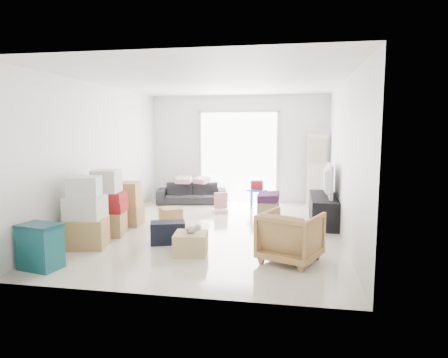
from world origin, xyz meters
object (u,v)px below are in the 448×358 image
storage_bins (40,246)px  kids_table (257,188)px  ottoman (268,211)px  tv_console (323,209)px  sofa (192,190)px  ac_tower (317,170)px  television (324,192)px  armchair (291,234)px  wood_crate (191,243)px

storage_bins → kids_table: bearing=62.6°
storage_bins → ottoman: storage_bins is taller
tv_console → sofa: 3.50m
ac_tower → television: 1.78m
tv_console → sofa: sofa is taller
television → armchair: (-0.61, -2.45, -0.23)m
tv_console → kids_table: (-1.45, 1.38, 0.18)m
tv_console → armchair: size_ratio=2.09×
ottoman → armchair: bearing=-79.1°
television → kids_table: 2.01m
ac_tower → sofa: ac_tower is taller
ac_tower → tv_console: bearing=-88.4°
ac_tower → kids_table: bearing=-165.0°
tv_console → sofa: (-3.11, 1.61, 0.06)m
television → sofa: 3.52m
sofa → storage_bins: (-0.79, -4.95, -0.03)m
ottoman → kids_table: size_ratio=0.60×
armchair → kids_table: (-0.84, 3.83, 0.06)m
storage_bins → wood_crate: size_ratio=1.27×
armchair → wood_crate: armchair is taller
ottoman → storage_bins: bearing=-129.6°
storage_bins → wood_crate: storage_bins is taller
ac_tower → armchair: (-0.56, -4.21, -0.48)m
ac_tower → sofa: size_ratio=1.02×
armchair → storage_bins: armchair is taller
ottoman → wood_crate: bearing=-112.4°
storage_bins → wood_crate: (1.81, 0.98, -0.15)m
tv_console → television: bearing=0.0°
television → wood_crate: size_ratio=2.25×
ottoman → kids_table: kids_table is taller
sofa → storage_bins: size_ratio=2.81×
ottoman → wood_crate: ottoman is taller
armchair → storage_bins: size_ratio=1.28×
kids_table → storage_bins: bearing=-117.4°
kids_table → ac_tower: bearing=15.0°
tv_console → ottoman: tv_console is taller
television → ottoman: (-1.09, 0.05, -0.43)m
ac_tower → television: ac_tower is taller
sofa → armchair: size_ratio=2.19×
armchair → wood_crate: 1.50m
television → armchair: bearing=167.1°
television → ottoman: 1.17m
wood_crate → television: bearing=48.6°
television → ottoman: size_ratio=2.85×
ac_tower → ottoman: bearing=-121.3°
armchair → kids_table: 3.93m
ac_tower → wood_crate: (-2.04, -4.13, -0.71)m
tv_console → kids_table: kids_table is taller
sofa → kids_table: size_ratio=2.70×
armchair → wood_crate: bearing=19.4°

